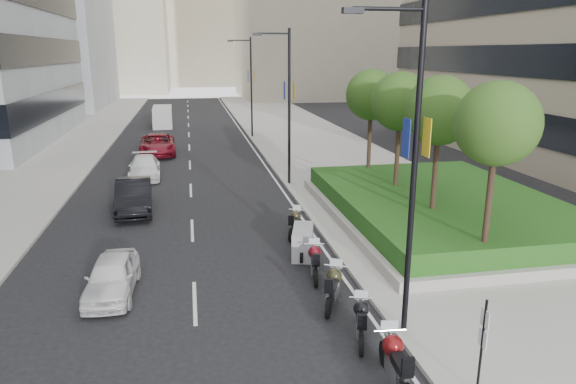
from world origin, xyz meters
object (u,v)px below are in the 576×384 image
object	(u,v)px
motorcycle_1	(395,362)
delivery_van	(163,118)
motorcycle_6	(295,223)
lamp_post_1	(287,100)
lamp_post_0	(409,158)
lamp_post_2	(250,82)
motorcycle_4	(315,262)
motorcycle_5	(303,242)
car_a	(112,276)
motorcycle_3	(333,287)
car_d	(158,144)
parking_sign	(482,342)
car_c	(144,167)
car_b	(134,196)
motorcycle_2	(361,321)

from	to	relation	value
motorcycle_1	delivery_van	xyz separation A→B (m)	(-7.27, 46.17, 0.35)
motorcycle_1	motorcycle_6	xyz separation A→B (m)	(-0.24, 10.69, -0.08)
lamp_post_1	delivery_van	distance (m)	28.50
lamp_post_0	lamp_post_2	xyz separation A→B (m)	(0.00, 35.00, 0.00)
motorcycle_4	motorcycle_6	world-z (taller)	motorcycle_4
lamp_post_2	motorcycle_5	xyz separation A→B (m)	(-1.42, -28.85, -4.50)
car_a	motorcycle_6	bearing A→B (deg)	34.39
motorcycle_3	car_d	distance (m)	27.15
lamp_post_2	motorcycle_4	world-z (taller)	lamp_post_2
lamp_post_2	parking_sign	size ratio (longest dim) A/B	3.60
motorcycle_3	car_a	bearing A→B (deg)	98.40
car_a	car_c	size ratio (longest dim) A/B	0.80
lamp_post_0	motorcycle_4	size ratio (longest dim) A/B	4.23
lamp_post_1	motorcycle_3	distance (m)	15.66
lamp_post_1	car_b	world-z (taller)	lamp_post_1
delivery_van	motorcycle_6	bearing A→B (deg)	-80.08
motorcycle_4	lamp_post_1	bearing A→B (deg)	4.42
lamp_post_1	motorcycle_4	bearing A→B (deg)	-96.32
motorcycle_5	car_b	size ratio (longest dim) A/B	0.41
motorcycle_6	car_a	distance (m)	8.26
motorcycle_6	delivery_van	xyz separation A→B (m)	(-7.03, 35.47, 0.43)
lamp_post_2	motorcycle_6	bearing A→B (deg)	-92.73
lamp_post_0	lamp_post_2	size ratio (longest dim) A/B	1.00
motorcycle_3	car_d	world-z (taller)	car_d
motorcycle_2	motorcycle_5	distance (m)	6.21
motorcycle_4	car_b	distance (m)	11.60
motorcycle_4	motorcycle_6	size ratio (longest dim) A/B	1.08
car_c	motorcycle_6	bearing A→B (deg)	-62.36
motorcycle_3	motorcycle_4	distance (m)	2.13
lamp_post_1	motorcycle_1	world-z (taller)	lamp_post_1
lamp_post_1	car_d	xyz separation A→B (m)	(-8.04, 11.37, -4.27)
lamp_post_0	car_b	size ratio (longest dim) A/B	1.86
lamp_post_2	delivery_van	distance (m)	12.87
lamp_post_1	motorcycle_1	distance (m)	19.74
lamp_post_1	car_b	distance (m)	10.10
car_c	lamp_post_2	bearing A→B (deg)	56.50
lamp_post_2	motorcycle_1	bearing A→B (deg)	-91.58
motorcycle_1	motorcycle_2	bearing A→B (deg)	8.04
motorcycle_4	delivery_van	bearing A→B (deg)	20.55
motorcycle_2	car_b	world-z (taller)	car_b
motorcycle_4	car_b	world-z (taller)	car_b
motorcycle_6	lamp_post_2	bearing A→B (deg)	20.37
motorcycle_4	delivery_van	world-z (taller)	delivery_van
lamp_post_1	car_b	xyz separation A→B (m)	(-8.42, -3.58, -4.27)
motorcycle_1	motorcycle_4	distance (m)	6.40
lamp_post_2	motorcycle_4	size ratio (longest dim) A/B	4.23
lamp_post_0	motorcycle_5	size ratio (longest dim) A/B	4.52
lamp_post_2	delivery_van	size ratio (longest dim) A/B	1.77
lamp_post_1	motorcycle_1	size ratio (longest dim) A/B	3.75
motorcycle_3	car_a	xyz separation A→B (m)	(-6.91, 2.05, 0.04)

